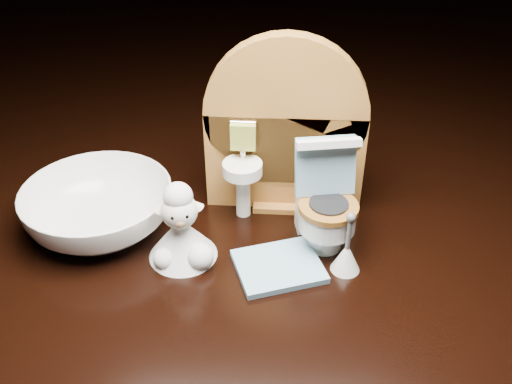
% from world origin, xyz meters
% --- Properties ---
extents(backdrop_panel, '(0.13, 0.05, 0.15)m').
position_xyz_m(backdrop_panel, '(-0.00, 0.06, 0.07)').
color(backdrop_panel, '#A2682A').
rests_on(backdrop_panel, ground).
extents(toy_toilet, '(0.05, 0.06, 0.09)m').
position_xyz_m(toy_toilet, '(0.03, 0.02, 0.03)').
color(toy_toilet, white).
rests_on(toy_toilet, ground).
extents(bath_mat, '(0.08, 0.07, 0.00)m').
position_xyz_m(bath_mat, '(-0.00, -0.02, 0.00)').
color(bath_mat, '#75A2BD').
rests_on(bath_mat, ground).
extents(toilet_brush, '(0.02, 0.02, 0.05)m').
position_xyz_m(toilet_brush, '(0.05, -0.02, 0.01)').
color(toilet_brush, white).
rests_on(toilet_brush, ground).
extents(plush_lamb, '(0.05, 0.05, 0.07)m').
position_xyz_m(plush_lamb, '(-0.07, -0.01, 0.02)').
color(plush_lamb, silver).
rests_on(plush_lamb, ground).
extents(ceramic_bowl, '(0.16, 0.16, 0.04)m').
position_xyz_m(ceramic_bowl, '(-0.15, 0.02, 0.02)').
color(ceramic_bowl, white).
rests_on(ceramic_bowl, ground).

